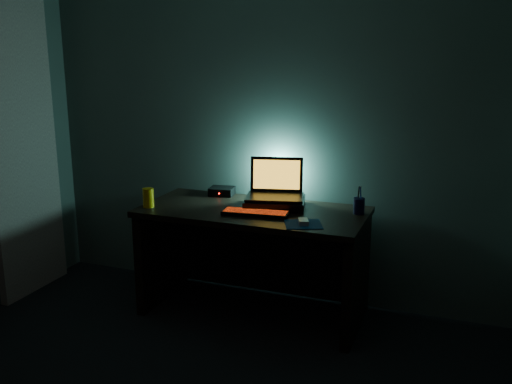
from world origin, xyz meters
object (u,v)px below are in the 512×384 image
at_px(pen_cup, 359,206).
at_px(juice_glass, 148,198).
at_px(laptop, 276,188).
at_px(router, 222,191).
at_px(keyboard, 256,213).
at_px(mouse, 303,222).

height_order(pen_cup, juice_glass, juice_glass).
bearing_deg(laptop, router, 151.16).
bearing_deg(keyboard, router, 130.05).
relative_size(laptop, pen_cup, 4.11).
bearing_deg(mouse, pen_cup, 29.88).
height_order(laptop, pen_cup, laptop).
bearing_deg(juice_glass, pen_cup, 13.85).
distance_m(pen_cup, juice_glass, 1.40).
xyz_separation_m(pen_cup, router, (-1.03, 0.13, -0.02)).
distance_m(keyboard, juice_glass, 0.75).
bearing_deg(mouse, juice_glass, 156.99).
bearing_deg(laptop, keyboard, -112.91).
bearing_deg(pen_cup, mouse, -127.87).
bearing_deg(keyboard, laptop, 74.70).
height_order(pen_cup, router, pen_cup).
distance_m(laptop, keyboard, 0.29).
bearing_deg(mouse, laptop, 107.56).
bearing_deg(router, mouse, -40.44).
height_order(mouse, router, router).
bearing_deg(mouse, router, 125.15).
xyz_separation_m(keyboard, pen_cup, (0.62, 0.26, 0.04)).
bearing_deg(pen_cup, router, 172.60).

